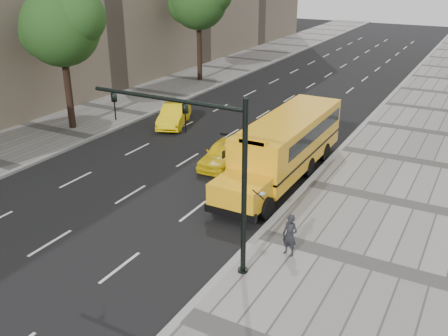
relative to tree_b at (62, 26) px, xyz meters
The scene contains 12 objects.
ground 12.33m from the tree_b, ahead, with size 140.00×140.00×0.00m, color black.
sidewalk_museum 23.34m from the tree_b, ahead, with size 12.00×140.00×0.15m, color gray.
sidewalk_far 6.55m from the tree_b, 122.24° to the right, with size 6.00×140.00×0.15m, color gray.
curb_museum 17.66m from the tree_b, ahead, with size 0.30×140.00×0.15m, color gray.
curb_far 6.96m from the tree_b, 21.22° to the right, with size 0.30×140.00×0.15m, color gray.
tree_b is the anchor object (origin of this frame).
tree_c 15.97m from the tree_b, 89.99° to the left, with size 5.57×4.95×9.48m.
school_bus 15.65m from the tree_b, ahead, with size 2.96×11.56×3.19m.
taxi_near 12.95m from the tree_b, ahead, with size 1.63×4.05×1.38m, color yellow.
taxi_far 8.76m from the tree_b, 36.37° to the left, with size 1.49×4.28×1.41m, color yellow.
pedestrian 20.26m from the tree_b, 22.32° to the right, with size 0.60×0.39×1.63m, color black.
traffic_signal 18.27m from the tree_b, 30.51° to the right, with size 6.18×0.36×6.40m.
Camera 1 is at (13.14, -21.52, 10.31)m, focal length 40.00 mm.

